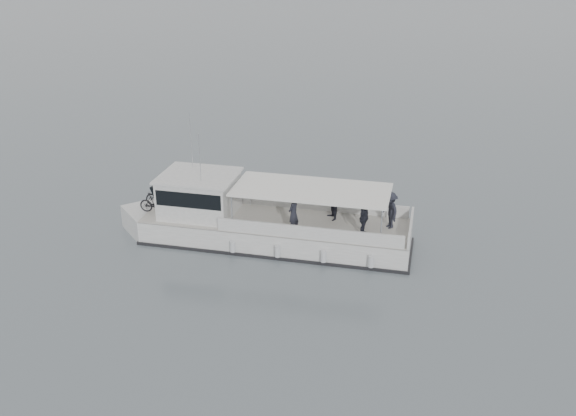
% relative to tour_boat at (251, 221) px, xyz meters
% --- Properties ---
extents(ground, '(1400.00, 1400.00, 0.00)m').
position_rel_tour_boat_xyz_m(ground, '(2.69, 1.46, -0.84)').
color(ground, slate).
rests_on(ground, ground).
extents(tour_boat, '(12.29, 3.79, 5.12)m').
position_rel_tour_boat_xyz_m(tour_boat, '(0.00, 0.00, 0.00)').
color(tour_boat, white).
rests_on(tour_boat, ground).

